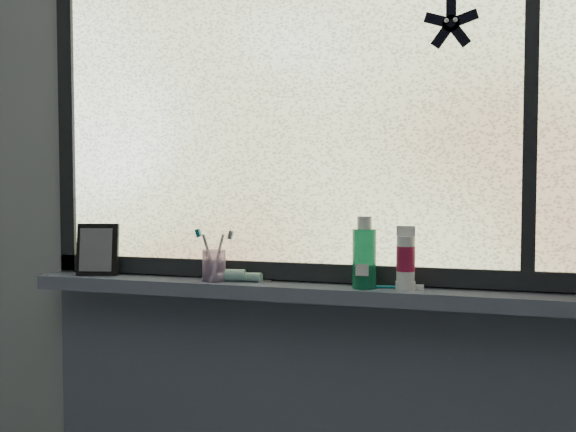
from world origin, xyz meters
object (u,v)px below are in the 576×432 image
(vanity_mirror, at_px, (98,249))
(mouthwash_bottle, at_px, (364,252))
(cream_tube, at_px, (406,256))
(toothbrush_cup, at_px, (214,266))

(vanity_mirror, relative_size, mouthwash_bottle, 0.99)
(vanity_mirror, relative_size, cream_tube, 1.31)
(mouthwash_bottle, height_order, cream_tube, mouthwash_bottle)
(mouthwash_bottle, relative_size, cream_tube, 1.32)
(vanity_mirror, xyz_separation_m, mouthwash_bottle, (0.83, -0.01, 0.02))
(toothbrush_cup, height_order, mouthwash_bottle, mouthwash_bottle)
(mouthwash_bottle, distance_m, cream_tube, 0.11)
(mouthwash_bottle, xyz_separation_m, cream_tube, (0.11, 0.01, -0.01))
(vanity_mirror, height_order, cream_tube, vanity_mirror)
(cream_tube, bearing_deg, toothbrush_cup, -179.19)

